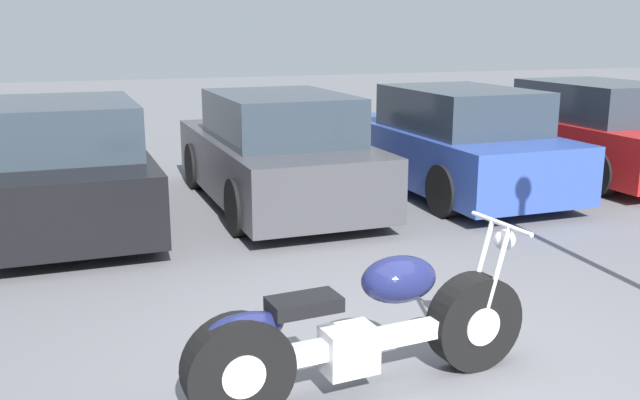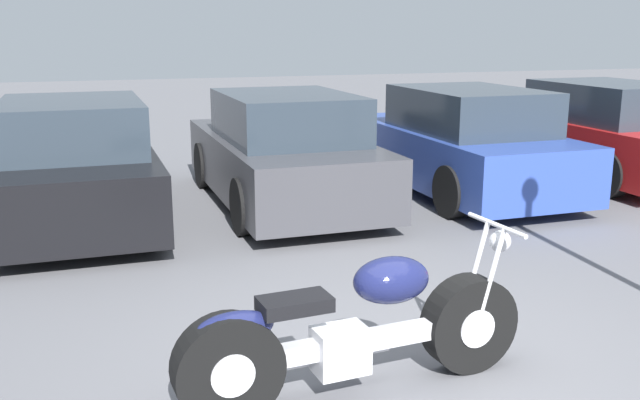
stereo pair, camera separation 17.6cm
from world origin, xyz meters
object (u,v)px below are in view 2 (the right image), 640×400
(motorcycle, at_px, (355,331))
(parked_car_black, at_px, (76,165))
(parked_car_blue, at_px, (461,144))
(parked_car_red, at_px, (599,133))
(parked_car_dark_grey, at_px, (283,153))

(motorcycle, bearing_deg, parked_car_black, 108.15)
(motorcycle, relative_size, parked_car_blue, 0.56)
(parked_car_black, xyz_separation_m, parked_car_red, (7.85, 0.20, 0.00))
(parked_car_black, bearing_deg, parked_car_dark_grey, 0.70)
(parked_car_dark_grey, bearing_deg, motorcycle, -100.82)
(parked_car_black, height_order, parked_car_blue, same)
(motorcycle, bearing_deg, parked_car_blue, 54.21)
(parked_car_black, distance_m, parked_car_red, 7.85)
(motorcycle, height_order, parked_car_red, parked_car_red)
(parked_car_blue, bearing_deg, parked_car_dark_grey, 178.00)
(parked_car_dark_grey, relative_size, parked_car_red, 1.00)
(motorcycle, height_order, parked_car_black, parked_car_black)
(parked_car_black, bearing_deg, motorcycle, -71.85)
(parked_car_dark_grey, relative_size, parked_car_blue, 1.00)
(parked_car_black, bearing_deg, parked_car_blue, -0.65)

